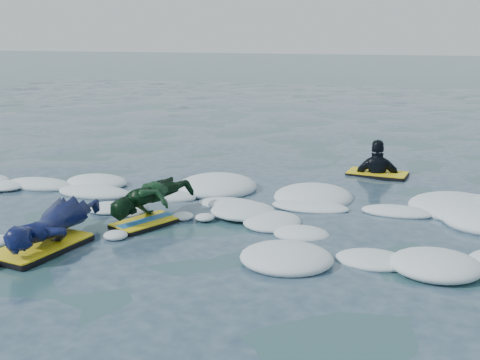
% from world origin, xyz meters
% --- Properties ---
extents(ground, '(120.00, 120.00, 0.00)m').
position_xyz_m(ground, '(0.00, 0.00, 0.00)').
color(ground, '#1C3A43').
rests_on(ground, ground).
extents(foam_band, '(12.00, 3.10, 0.30)m').
position_xyz_m(foam_band, '(0.00, 1.03, 0.00)').
color(foam_band, white).
rests_on(foam_band, ground).
extents(prone_woman_unit, '(0.79, 1.72, 0.43)m').
position_xyz_m(prone_woman_unit, '(-0.88, -0.77, 0.22)').
color(prone_woman_unit, black).
rests_on(prone_woman_unit, ground).
extents(prone_child_unit, '(0.96, 1.41, 0.50)m').
position_xyz_m(prone_child_unit, '(-0.18, 0.37, 0.26)').
color(prone_child_unit, black).
rests_on(prone_child_unit, ground).
extents(waiting_rider_unit, '(1.04, 0.65, 1.47)m').
position_xyz_m(waiting_rider_unit, '(2.34, 3.77, -0.10)').
color(waiting_rider_unit, black).
rests_on(waiting_rider_unit, ground).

